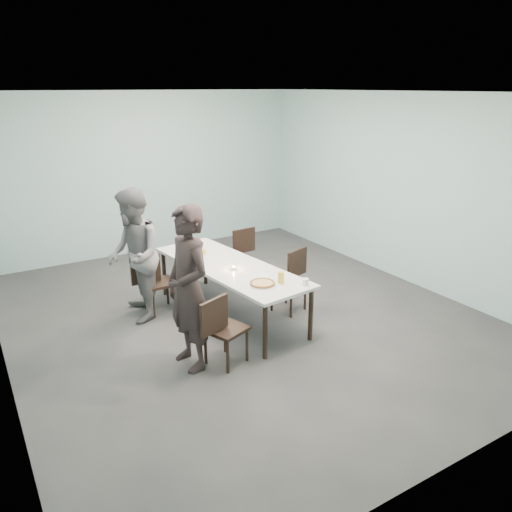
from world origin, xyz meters
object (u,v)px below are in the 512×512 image
diner_far (134,256)px  amber_tumbler (204,252)px  diner_near (188,289)px  beer_glass (281,278)px  pizza (262,283)px  chair_far_right (239,252)px  side_plate (263,276)px  chair_near_left (221,326)px  chair_far_left (154,279)px  chair_near_right (292,276)px  tealight (233,268)px  water_tumbler (306,282)px  table (230,269)px

diner_far → amber_tumbler: diner_far is taller
diner_near → beer_glass: 1.25m
pizza → beer_glass: 0.24m
chair_far_right → diner_far: size_ratio=0.48×
chair_far_right → side_plate: chair_far_right is taller
chair_far_right → chair_near_left: bearing=52.4°
diner_near → side_plate: (1.18, 0.33, -0.19)m
chair_far_left → side_plate: (1.03, -1.24, 0.25)m
diner_near → amber_tumbler: diner_near is taller
chair_far_left → pizza: size_ratio=2.56×
chair_near_left → diner_far: 1.82m
chair_near_left → chair_near_right: (1.59, 0.86, 0.00)m
tealight → chair_near_left: bearing=-126.0°
chair_far_right → tealight: 1.54m
diner_near → pizza: bearing=89.1°
diner_far → beer_glass: diner_far is taller
diner_near → amber_tumbler: bearing=143.6°
beer_glass → water_tumbler: size_ratio=1.67×
diner_far → side_plate: bearing=59.3°
beer_glass → amber_tumbler: (-0.34, 1.50, -0.03)m
chair_near_right → beer_glass: bearing=27.1°
diner_near → diner_far: 1.53m
chair_far_left → tealight: bearing=-45.1°
table → diner_far: bearing=152.1°
water_tumbler → tealight: 1.07m
chair_far_left → chair_near_right: (1.73, -0.91, 0.00)m
chair_near_left → pizza: (0.73, 0.28, 0.27)m
chair_near_right → water_tumbler: bearing=45.6°
tealight → diner_near: bearing=-142.8°
chair_far_right → diner_near: size_ratio=0.46×
diner_near → diner_far: size_ratio=1.04×
water_tumbler → tealight: size_ratio=1.61×
amber_tumbler → pizza: bearing=-85.6°
beer_glass → amber_tumbler: 1.54m
chair_near_left → diner_far: bearing=83.0°
chair_near_right → water_tumbler: chair_near_right is taller
chair_far_right → amber_tumbler: bearing=26.7°
chair_near_right → diner_far: bearing=-41.6°
table → pizza: (0.00, -0.84, 0.08)m
chair_far_right → tealight: (-0.80, -1.29, 0.27)m
beer_glass → tealight: size_ratio=2.68×
diner_far → chair_far_right: bearing=116.6°
chair_far_left → amber_tumbler: (0.75, -0.06, 0.29)m
pizza → chair_far_right: bearing=68.8°
chair_far_left → diner_far: bearing=-169.9°
diner_far → amber_tumbler: size_ratio=22.78×
chair_near_left → diner_near: diner_near is taller
side_plate → amber_tumbler: amber_tumbler is taller
table → side_plate: side_plate is taller
pizza → water_tumbler: size_ratio=3.78×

